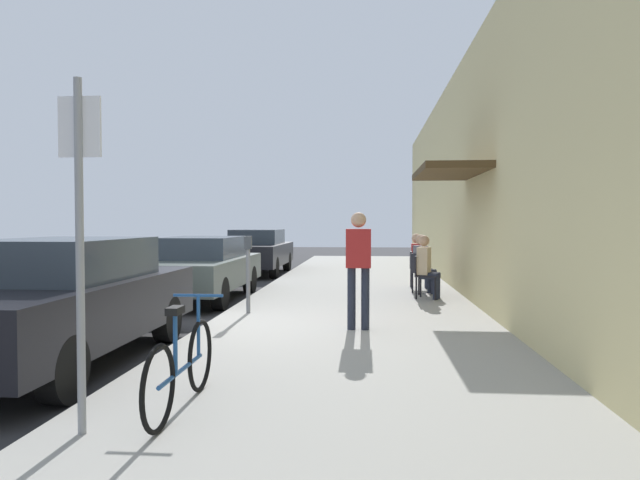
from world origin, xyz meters
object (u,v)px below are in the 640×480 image
seated_patron_0 (427,265)px  parking_meter (248,268)px  parked_car_2 (257,251)px  parked_car_1 (201,267)px  cafe_chair_2 (416,267)px  bicycle_0 (182,366)px  cafe_chair_0 (424,274)px  street_sign (80,227)px  seated_patron_2 (419,259)px  seated_patron_1 (423,262)px  parked_car_0 (61,300)px  pedestrian_standing (358,261)px  cafe_chair_1 (420,271)px

seated_patron_0 → parking_meter: bearing=-146.4°
parked_car_2 → seated_patron_0: size_ratio=3.41×
parked_car_1 → seated_patron_0: seated_patron_0 is taller
cafe_chair_2 → bicycle_0: bearing=-106.6°
seated_patron_0 → cafe_chair_2: 1.84m
cafe_chair_0 → bicycle_0: bearing=-110.5°
parking_meter → cafe_chair_0: parking_meter is taller
street_sign → seated_patron_2: bearing=71.0°
parked_car_1 → bicycle_0: (2.05, -7.39, -0.23)m
parking_meter → seated_patron_1: parking_meter is taller
cafe_chair_0 → cafe_chair_2: size_ratio=1.00×
parked_car_0 → seated_patron_2: size_ratio=3.41×
parked_car_2 → parking_meter: (1.55, -8.63, 0.14)m
street_sign → seated_patron_1: bearing=68.9°
seated_patron_2 → cafe_chair_0: bearing=-91.8°
parked_car_2 → bicycle_0: bearing=-81.4°
seated_patron_2 → pedestrian_standing: bearing=-104.1°
bicycle_0 → seated_patron_2: seated_patron_2 is taller
bicycle_0 → seated_patron_2: (2.73, 8.96, 0.34)m
parked_car_2 → cafe_chair_1: 7.42m
parked_car_0 → cafe_chair_2: size_ratio=5.06×
parked_car_1 → cafe_chair_1: bearing=6.2°
parking_meter → bicycle_0: bearing=-84.2°
parked_car_2 → bicycle_0: parked_car_2 is taller
bicycle_0 → seated_patron_0: bearing=69.0°
bicycle_0 → seated_patron_0: size_ratio=1.33×
street_sign → seated_patron_0: street_sign is taller
cafe_chair_1 → seated_patron_1: seated_patron_1 is taller
parked_car_1 → cafe_chair_0: bearing=-2.8°
cafe_chair_0 → seated_patron_1: seated_patron_1 is taller
parked_car_2 → seated_patron_0: 8.06m
parked_car_0 → pedestrian_standing: bearing=28.2°
street_sign → parked_car_2: bearing=96.0°
parked_car_0 → bicycle_0: 2.74m
parked_car_2 → seated_patron_0: parked_car_2 is taller
parked_car_2 → seated_patron_2: size_ratio=3.41×
pedestrian_standing → parked_car_0: bearing=-151.8°
parked_car_1 → parked_car_2: bearing=90.0°
parking_meter → cafe_chair_0: bearing=34.3°
bicycle_0 → seated_patron_1: bearing=70.9°
seated_patron_1 → parked_car_1: bearing=-173.7°
cafe_chair_2 → parking_meter: bearing=-128.6°
parking_meter → seated_patron_2: size_ratio=1.02×
pedestrian_standing → bicycle_0: bearing=-111.0°
parked_car_1 → seated_patron_2: size_ratio=3.41×
bicycle_0 → cafe_chair_1: size_ratio=1.97×
parked_car_0 → cafe_chair_1: bearing=52.2°
parked_car_1 → bicycle_0: parked_car_1 is taller
pedestrian_standing → parked_car_1: bearing=132.8°
street_sign → seated_patron_0: 8.44m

